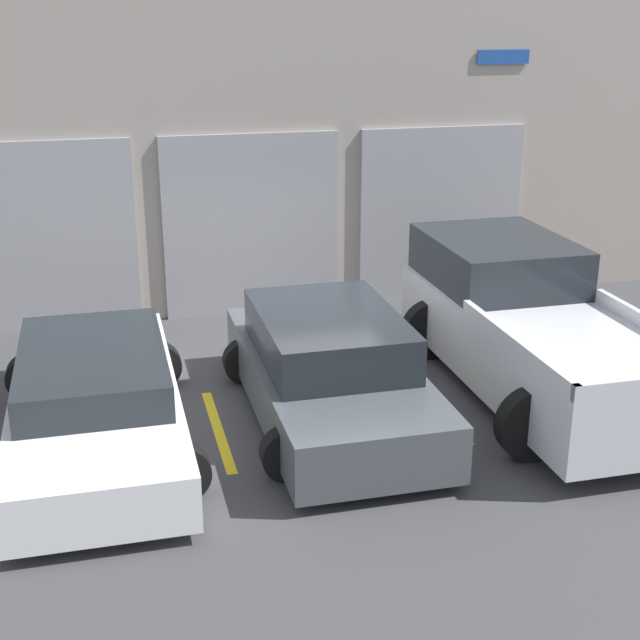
% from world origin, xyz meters
% --- Properties ---
extents(ground_plane, '(28.00, 28.00, 0.00)m').
position_xyz_m(ground_plane, '(0.00, 0.00, 0.00)').
color(ground_plane, '#3D3D3F').
extents(shophouse_building, '(14.44, 0.68, 5.07)m').
position_xyz_m(shophouse_building, '(-0.01, 3.29, 2.49)').
color(shophouse_building, '#9E9389').
rests_on(shophouse_building, ground).
extents(pickup_truck, '(2.57, 5.02, 1.76)m').
position_xyz_m(pickup_truck, '(2.76, -0.90, 0.83)').
color(pickup_truck, silver).
rests_on(pickup_truck, ground).
extents(sedan_white, '(2.22, 4.73, 1.12)m').
position_xyz_m(sedan_white, '(-2.76, -1.16, 0.54)').
color(sedan_white, white).
rests_on(sedan_white, ground).
extents(sedan_side, '(2.22, 4.30, 1.33)m').
position_xyz_m(sedan_side, '(0.00, -1.16, 0.62)').
color(sedan_side, '#474C51').
rests_on(sedan_side, ground).
extents(parking_stripe_left, '(0.12, 2.20, 0.01)m').
position_xyz_m(parking_stripe_left, '(-1.38, -1.19, 0.00)').
color(parking_stripe_left, gold).
rests_on(parking_stripe_left, ground).
extents(parking_stripe_centre, '(0.12, 2.20, 0.01)m').
position_xyz_m(parking_stripe_centre, '(1.38, -1.19, 0.00)').
color(parking_stripe_centre, gold).
rests_on(parking_stripe_centre, ground).
extents(parking_stripe_right, '(0.12, 2.20, 0.01)m').
position_xyz_m(parking_stripe_right, '(4.14, -1.19, 0.00)').
color(parking_stripe_right, gold).
rests_on(parking_stripe_right, ground).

